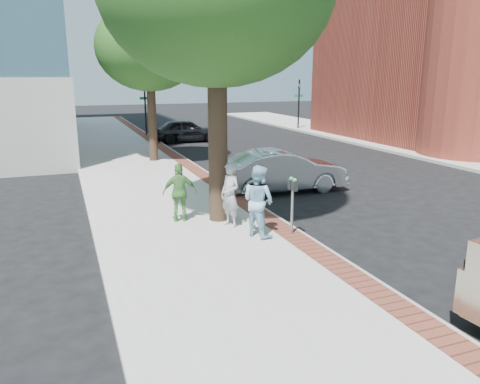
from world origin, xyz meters
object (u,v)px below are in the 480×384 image
person_gray (230,195)px  person_officer (258,201)px  sedan_silver (282,171)px  bg_car (186,131)px  parking_meter (293,194)px  person_green (180,193)px

person_gray → person_officer: size_ratio=0.96×
person_gray → person_officer: (0.40, -0.96, 0.04)m
person_gray → person_officer: 1.04m
sedan_silver → bg_car: sedan_silver is taller
sedan_silver → person_gray: bearing=139.1°
parking_meter → sedan_silver: parking_meter is taller
parking_meter → person_green: size_ratio=0.91×
person_green → bg_car: 17.11m
person_gray → sedan_silver: person_gray is taller
person_gray → person_officer: person_officer is taller
person_officer → sedan_silver: size_ratio=0.39×
person_gray → bg_car: bearing=149.2°
parking_meter → person_green: person_green is taller
parking_meter → person_green: (-2.36, 2.10, -0.25)m
bg_car → sedan_silver: bearing=-177.2°
parking_meter → bg_car: parking_meter is taller
person_green → bg_car: (4.45, 16.51, -0.24)m
parking_meter → person_officer: (-0.84, 0.21, -0.16)m
person_officer → person_green: person_officer is taller
bg_car → person_green: bearing=168.1°
person_green → bg_car: size_ratio=0.38×
bg_car → parking_meter: bearing=176.7°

